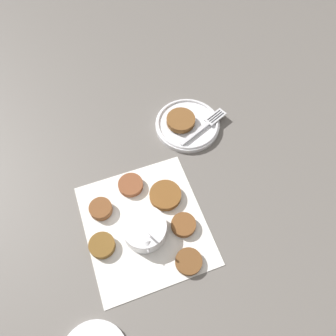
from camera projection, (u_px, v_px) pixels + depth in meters
The scene contains 12 objects.
ground_plane at pixel (156, 220), 0.83m from camera, with size 4.00×4.00×0.00m, color #605B56.
napkin at pixel (145, 224), 0.83m from camera, with size 0.36×0.34×0.00m.
sauce_bowl at pixel (145, 230), 0.80m from camera, with size 0.12×0.11×0.09m.
fritter_0 at pixel (165, 195), 0.86m from camera, with size 0.08×0.08×0.02m.
fritter_1 at pixel (101, 209), 0.83m from camera, with size 0.06×0.06×0.02m.
fritter_2 at pixel (102, 245), 0.79m from camera, with size 0.06×0.06×0.02m.
fritter_3 at pixel (189, 261), 0.77m from camera, with size 0.06×0.06×0.01m.
fritter_4 at pixel (183, 225), 0.82m from camera, with size 0.06×0.06×0.02m.
fritter_5 at pixel (131, 185), 0.87m from camera, with size 0.07×0.07×0.02m.
serving_plate at pixel (187, 124), 0.97m from camera, with size 0.19×0.19×0.02m.
fritter_on_plate at pixel (181, 120), 0.95m from camera, with size 0.08×0.08×0.02m.
fork at pixel (207, 123), 0.96m from camera, with size 0.11×0.16×0.00m.
Camera 1 is at (0.30, -0.03, 0.79)m, focal length 35.00 mm.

